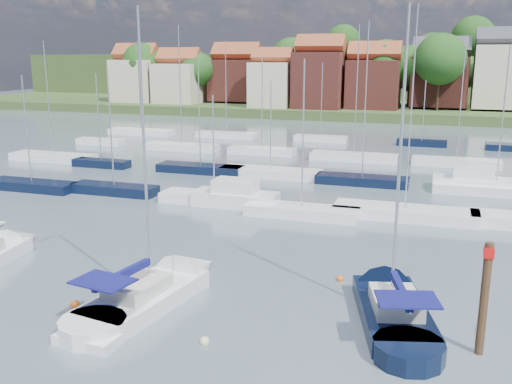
% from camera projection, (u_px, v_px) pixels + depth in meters
% --- Properties ---
extents(ground, '(260.00, 260.00, 0.00)m').
position_uv_depth(ground, '(342.00, 166.00, 63.95)').
color(ground, '#4A5B65').
rests_on(ground, ground).
extents(sailboat_centre, '(4.83, 11.84, 15.63)m').
position_uv_depth(sailboat_centre, '(161.00, 289.00, 29.61)').
color(sailboat_centre, silver).
rests_on(sailboat_centre, ground).
extents(sailboat_navy, '(5.82, 11.63, 15.59)m').
position_uv_depth(sailboat_navy, '(388.00, 302.00, 28.05)').
color(sailboat_navy, black).
rests_on(sailboat_navy, ground).
extents(tender, '(2.87, 1.47, 0.60)m').
position_uv_depth(tender, '(87.00, 340.00, 24.61)').
color(tender, silver).
rests_on(tender, ground).
extents(timber_piling, '(0.40, 0.40, 7.15)m').
position_uv_depth(timber_piling, '(482.00, 320.00, 23.58)').
color(timber_piling, '#4C331E').
rests_on(timber_piling, ground).
extents(buoy_c, '(0.48, 0.48, 0.48)m').
position_uv_depth(buoy_c, '(75.00, 307.00, 28.36)').
color(buoy_c, '#D85914').
rests_on(buoy_c, ground).
extents(buoy_d, '(0.44, 0.44, 0.44)m').
position_uv_depth(buoy_d, '(205.00, 343.00, 24.77)').
color(buoy_d, beige).
rests_on(buoy_d, ground).
extents(buoy_e, '(0.42, 0.42, 0.42)m').
position_uv_depth(buoy_e, '(340.00, 281.00, 31.61)').
color(buoy_e, '#D85914').
rests_on(buoy_e, ground).
extents(marina_field, '(79.62, 41.41, 15.93)m').
position_uv_depth(marina_field, '(352.00, 171.00, 58.79)').
color(marina_field, silver).
rests_on(marina_field, ground).
extents(far_shore_town, '(212.46, 90.00, 22.27)m').
position_uv_depth(far_shore_town, '(413.00, 84.00, 147.68)').
color(far_shore_town, '#435128').
rests_on(far_shore_town, ground).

